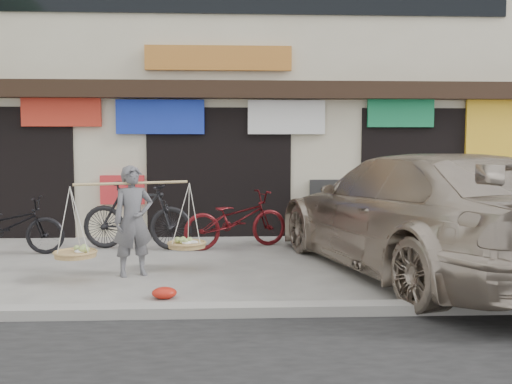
{
  "coord_description": "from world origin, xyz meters",
  "views": [
    {
      "loc": [
        0.26,
        -7.85,
        1.82
      ],
      "look_at": [
        0.66,
        0.9,
        1.14
      ],
      "focal_mm": 38.0,
      "sensor_mm": 36.0,
      "label": 1
    }
  ],
  "objects_px": {
    "bike_0": "(7,226)",
    "suv": "(415,214)",
    "street_vendor": "(133,225)",
    "bike_1": "(137,216)",
    "bike_2": "(236,219)"
  },
  "relations": [
    {
      "from": "street_vendor",
      "to": "suv",
      "type": "relative_size",
      "value": 0.31
    },
    {
      "from": "bike_0",
      "to": "bike_1",
      "type": "bearing_deg",
      "value": -84.67
    },
    {
      "from": "street_vendor",
      "to": "bike_1",
      "type": "distance_m",
      "value": 2.13
    },
    {
      "from": "bike_0",
      "to": "bike_1",
      "type": "xyz_separation_m",
      "value": [
        2.17,
        0.43,
        0.12
      ]
    },
    {
      "from": "bike_2",
      "to": "suv",
      "type": "xyz_separation_m",
      "value": [
        2.63,
        -2.18,
        0.35
      ]
    },
    {
      "from": "street_vendor",
      "to": "bike_0",
      "type": "relative_size",
      "value": 1.06
    },
    {
      "from": "street_vendor",
      "to": "suv",
      "type": "distance_m",
      "value": 4.13
    },
    {
      "from": "bike_0",
      "to": "bike_2",
      "type": "xyz_separation_m",
      "value": [
        3.98,
        0.5,
        0.03
      ]
    },
    {
      "from": "street_vendor",
      "to": "bike_2",
      "type": "relative_size",
      "value": 1.01
    },
    {
      "from": "bike_2",
      "to": "bike_0",
      "type": "bearing_deg",
      "value": 75.65
    },
    {
      "from": "bike_0",
      "to": "bike_2",
      "type": "bearing_deg",
      "value": -88.74
    },
    {
      "from": "bike_0",
      "to": "suv",
      "type": "bearing_deg",
      "value": -110.19
    },
    {
      "from": "street_vendor",
      "to": "bike_1",
      "type": "bearing_deg",
      "value": 74.08
    },
    {
      "from": "suv",
      "to": "bike_2",
      "type": "bearing_deg",
      "value": -52.83
    },
    {
      "from": "street_vendor",
      "to": "bike_0",
      "type": "distance_m",
      "value": 3.0
    }
  ]
}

